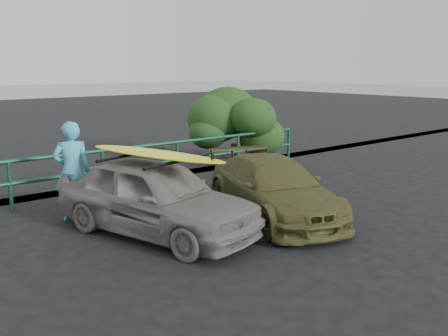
{
  "coord_description": "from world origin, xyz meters",
  "views": [
    {
      "loc": [
        -3.84,
        -5.1,
        2.84
      ],
      "look_at": [
        1.94,
        1.91,
        0.98
      ],
      "focal_mm": 40.0,
      "sensor_mm": 36.0,
      "label": 1
    }
  ],
  "objects_px": {
    "sedan": "(156,197)",
    "olive_vehicle": "(273,188)",
    "man": "(72,171)",
    "surfboard": "(155,154)",
    "guardrail": "(59,178)"
  },
  "relations": [
    {
      "from": "sedan",
      "to": "olive_vehicle",
      "type": "bearing_deg",
      "value": -28.26
    },
    {
      "from": "sedan",
      "to": "man",
      "type": "height_order",
      "value": "man"
    },
    {
      "from": "man",
      "to": "olive_vehicle",
      "type": "bearing_deg",
      "value": 165.02
    },
    {
      "from": "man",
      "to": "surfboard",
      "type": "height_order",
      "value": "man"
    },
    {
      "from": "surfboard",
      "to": "olive_vehicle",
      "type": "bearing_deg",
      "value": -28.26
    },
    {
      "from": "sedan",
      "to": "man",
      "type": "xyz_separation_m",
      "value": [
        -0.75,
        1.69,
        0.28
      ]
    },
    {
      "from": "man",
      "to": "surfboard",
      "type": "relative_size",
      "value": 0.63
    },
    {
      "from": "man",
      "to": "sedan",
      "type": "bearing_deg",
      "value": 135.36
    },
    {
      "from": "sedan",
      "to": "man",
      "type": "distance_m",
      "value": 1.87
    },
    {
      "from": "olive_vehicle",
      "to": "man",
      "type": "height_order",
      "value": "man"
    },
    {
      "from": "sedan",
      "to": "surfboard",
      "type": "bearing_deg",
      "value": -90.69
    },
    {
      "from": "olive_vehicle",
      "to": "man",
      "type": "distance_m",
      "value": 3.79
    },
    {
      "from": "guardrail",
      "to": "sedan",
      "type": "bearing_deg",
      "value": -80.67
    },
    {
      "from": "olive_vehicle",
      "to": "man",
      "type": "xyz_separation_m",
      "value": [
        -3.03,
        2.24,
        0.37
      ]
    },
    {
      "from": "sedan",
      "to": "surfboard",
      "type": "xyz_separation_m",
      "value": [
        0.0,
        -0.0,
        0.75
      ]
    }
  ]
}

